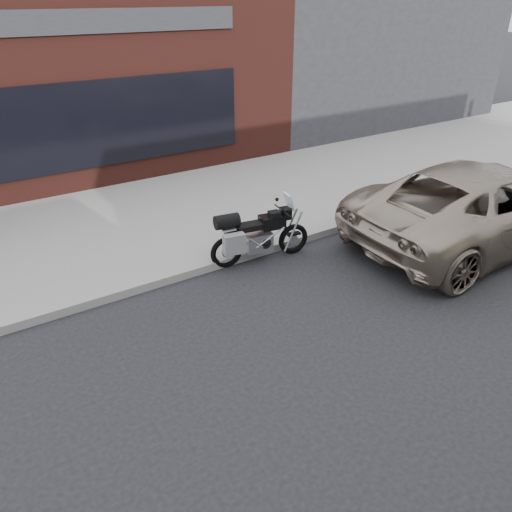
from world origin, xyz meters
name	(u,v)px	position (x,y,z in m)	size (l,w,h in m)	color
ground	(396,395)	(0.00, 0.00, 0.00)	(120.00, 120.00, 0.00)	black
near_sidewalk	(166,209)	(0.00, 7.00, 0.07)	(44.00, 6.00, 0.15)	gray
neighbour_building	(319,33)	(10.00, 14.00, 3.00)	(10.00, 10.00, 6.00)	#28282D
motorcycle	(255,236)	(0.41, 3.90, 0.54)	(1.96, 0.67, 1.25)	black
minivan	(481,204)	(4.63, 2.24, 0.79)	(2.62, 5.67, 1.58)	gray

